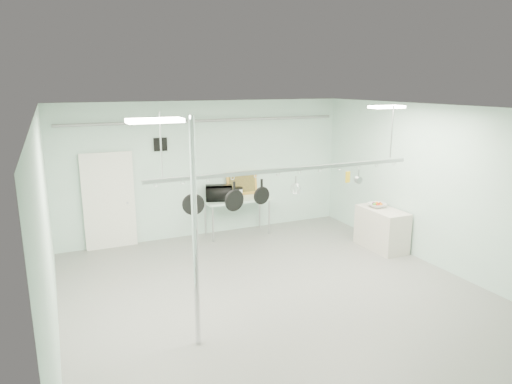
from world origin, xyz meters
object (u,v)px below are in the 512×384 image
prep_table (237,201)px  pot_rack (289,168)px  fruit_bowl (377,205)px  skillet_right (262,191)px  side_cabinet (382,229)px  microwave (219,193)px  coffee_canister (238,194)px  skillet_mid (234,196)px  chrome_pole (195,236)px  skillet_left (193,200)px

prep_table → pot_rack: (-0.40, -3.30, 1.40)m
fruit_bowl → skillet_right: size_ratio=0.93×
side_cabinet → microwave: size_ratio=1.93×
pot_rack → microwave: pot_rack is taller
coffee_canister → skillet_mid: (-1.41, -3.30, 0.83)m
chrome_pole → microwave: size_ratio=5.15×
microwave → skillet_right: (-0.45, -3.32, 0.80)m
prep_table → skillet_left: skillet_left is taller
chrome_pole → skillet_mid: size_ratio=6.68×
side_cabinet → microwave: 3.79m
chrome_pole → pot_rack: (1.90, 0.90, 0.63)m
prep_table → skillet_left: 4.02m
side_cabinet → skillet_right: (-3.45, -1.10, 1.43)m
prep_table → fruit_bowl: size_ratio=4.19×
side_cabinet → microwave: bearing=143.5°
microwave → skillet_mid: (-0.92, -3.32, 0.77)m
chrome_pole → fruit_bowl: (4.84, 2.19, -0.65)m
side_cabinet → microwave: microwave is taller
pot_rack → prep_table: bearing=83.1°
pot_rack → fruit_bowl: pot_rack is taller
skillet_mid → pot_rack: bearing=-12.6°
fruit_bowl → skillet_mid: skillet_mid is taller
pot_rack → microwave: bearing=90.9°
pot_rack → coffee_canister: (0.43, 3.30, -1.21)m
chrome_pole → coffee_canister: bearing=60.9°
microwave → skillet_mid: size_ratio=1.30×
side_cabinet → pot_rack: bearing=-159.6°
microwave → coffee_canister: (0.49, -0.02, -0.06)m
skillet_left → prep_table: bearing=70.8°
side_cabinet → skillet_left: 4.93m
prep_table → microwave: (-0.45, 0.02, 0.24)m
fruit_bowl → skillet_left: bearing=-164.3°
chrome_pole → microwave: chrome_pole is taller
microwave → coffee_canister: size_ratio=2.71×
skillet_mid → coffee_canister: bearing=54.3°
chrome_pole → prep_table: chrome_pole is taller
coffee_canister → fruit_bowl: (2.51, -2.01, -0.07)m
chrome_pole → prep_table: bearing=61.3°
skillet_mid → skillet_right: same height
prep_table → skillet_mid: 3.72m
side_cabinet → fruit_bowl: size_ratio=3.14×
pot_rack → skillet_left: 1.69m
pot_rack → skillet_mid: size_ratio=10.03×
prep_table → microwave: bearing=177.5°
pot_rack → skillet_right: size_ratio=11.74×
microwave → prep_table: bearing=-164.0°
coffee_canister → fruit_bowl: size_ratio=0.60×
side_cabinet → fruit_bowl: bearing=91.6°
fruit_bowl → coffee_canister: bearing=141.3°
side_cabinet → pot_rack: size_ratio=0.25×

